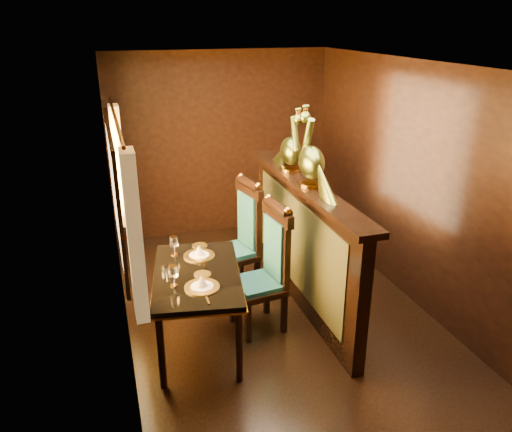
{
  "coord_description": "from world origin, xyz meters",
  "views": [
    {
      "loc": [
        -1.55,
        -4.04,
        2.87
      ],
      "look_at": [
        -0.16,
        0.36,
        1.03
      ],
      "focal_mm": 35.0,
      "sensor_mm": 36.0,
      "label": 1
    }
  ],
  "objects_px": {
    "chair_left": "(269,263)",
    "dining_table": "(196,279)",
    "peacock_left": "(312,148)",
    "chair_right": "(243,233)",
    "peacock_right": "(291,139)"
  },
  "relations": [
    {
      "from": "chair_left",
      "to": "peacock_right",
      "type": "distance_m",
      "value": 1.32
    },
    {
      "from": "chair_left",
      "to": "peacock_left",
      "type": "xyz_separation_m",
      "value": [
        0.47,
        0.16,
        1.05
      ]
    },
    {
      "from": "chair_left",
      "to": "peacock_left",
      "type": "height_order",
      "value": "peacock_left"
    },
    {
      "from": "chair_left",
      "to": "dining_table",
      "type": "bearing_deg",
      "value": -179.26
    },
    {
      "from": "chair_right",
      "to": "peacock_left",
      "type": "height_order",
      "value": "peacock_left"
    },
    {
      "from": "dining_table",
      "to": "peacock_left",
      "type": "bearing_deg",
      "value": 22.44
    },
    {
      "from": "dining_table",
      "to": "chair_left",
      "type": "height_order",
      "value": "chair_left"
    },
    {
      "from": "chair_right",
      "to": "peacock_left",
      "type": "relative_size",
      "value": 1.73
    },
    {
      "from": "peacock_left",
      "to": "chair_right",
      "type": "bearing_deg",
      "value": 129.6
    },
    {
      "from": "dining_table",
      "to": "chair_left",
      "type": "xyz_separation_m",
      "value": [
        0.73,
        0.11,
        -0.0
      ]
    },
    {
      "from": "chair_left",
      "to": "chair_right",
      "type": "height_order",
      "value": "chair_left"
    },
    {
      "from": "chair_right",
      "to": "chair_left",
      "type": "bearing_deg",
      "value": -99.24
    },
    {
      "from": "dining_table",
      "to": "peacock_right",
      "type": "bearing_deg",
      "value": 43.72
    },
    {
      "from": "peacock_left",
      "to": "dining_table",
      "type": "bearing_deg",
      "value": -167.42
    },
    {
      "from": "peacock_right",
      "to": "chair_right",
      "type": "bearing_deg",
      "value": 171.57
    }
  ]
}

